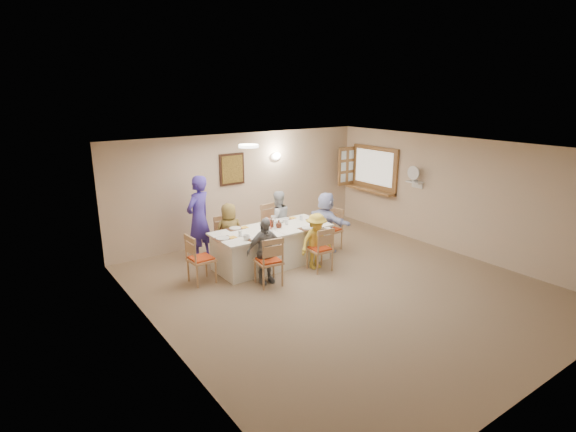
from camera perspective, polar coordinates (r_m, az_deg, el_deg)
ground at (r=8.29m, az=6.83°, el=-8.95°), size 7.00×7.00×0.00m
room_walls at (r=7.78m, az=7.19°, el=1.24°), size 7.00×7.00×7.00m
wall_picture at (r=10.35m, az=-7.12°, el=5.92°), size 0.62×0.05×0.72m
wall_sconce at (r=10.91m, az=-1.51°, el=7.60°), size 0.26×0.09×0.18m
ceiling_light at (r=8.20m, az=-5.03°, el=8.85°), size 0.36×0.36×0.05m
serving_hatch at (r=11.66m, az=10.94°, el=5.87°), size 0.06×1.50×1.15m
hatch_sill at (r=11.68m, az=10.40°, el=3.28°), size 0.30×1.50×0.05m
shutter_door at (r=12.02m, az=7.45°, el=6.30°), size 0.55×0.04×1.00m
fan_shelf at (r=10.75m, az=15.80°, el=4.18°), size 0.22×0.36×0.03m
desk_fan at (r=10.70m, az=15.75°, el=4.95°), size 0.30×0.30×0.28m
dining_table at (r=9.13m, az=-2.06°, el=-3.88°), size 2.41×1.02×0.76m
chair_back_left at (r=9.48m, az=-7.77°, el=-2.81°), size 0.45×0.45×0.91m
chair_back_right at (r=10.04m, az=-1.72°, el=-1.34°), size 0.54×0.54×0.99m
chair_front_left at (r=8.16m, az=-2.49°, el=-5.64°), size 0.51×0.51×0.94m
chair_front_right at (r=8.84m, az=4.07°, el=-4.13°), size 0.45×0.45×0.90m
chair_left_end at (r=8.40m, az=-10.96°, el=-5.28°), size 0.47×0.47×0.94m
chair_right_end at (r=9.99m, az=5.38°, el=-1.70°), size 0.50×0.50×0.92m
diner_back_left at (r=9.32m, az=-7.46°, el=-2.07°), size 0.73×0.59×1.23m
diner_back_right at (r=9.90m, az=-1.34°, el=-0.58°), size 0.80×0.71×1.33m
diner_front_left at (r=8.21m, az=-2.96°, el=-4.46°), size 0.77×0.43×1.23m
diner_front_right at (r=8.89m, az=3.59°, el=-3.20°), size 0.76×0.47×1.13m
diner_right_end at (r=9.85m, az=4.84°, el=-0.73°), size 1.24×0.45×1.32m
caregiver at (r=9.46m, az=-11.26°, el=-0.24°), size 1.00×0.96×1.78m
placemat_fl at (r=8.37m, az=-3.93°, el=-3.00°), size 0.35×0.26×0.01m
plate_fl at (r=8.36m, az=-3.93°, el=-2.93°), size 0.25×0.25×0.02m
napkin_fl at (r=8.41m, az=-2.71°, el=-2.82°), size 0.15×0.15×0.01m
placemat_fr at (r=9.02m, az=2.58°, el=-1.58°), size 0.37×0.27×0.01m
plate_fr at (r=9.01m, az=2.58°, el=-1.52°), size 0.26×0.26×0.02m
napkin_fr at (r=9.08m, az=3.67°, el=-1.42°), size 0.14×0.14×0.01m
placemat_bl at (r=9.06m, az=-6.72°, el=-1.59°), size 0.34×0.25×0.01m
plate_bl at (r=9.06m, az=-6.72°, el=-1.53°), size 0.24×0.24×0.01m
napkin_bl at (r=9.10m, az=-5.57°, el=-1.43°), size 0.13×0.13×0.01m
placemat_br at (r=9.66m, az=-0.48°, el=-0.37°), size 0.33×0.25×0.01m
plate_br at (r=9.66m, az=-0.48°, el=-0.31°), size 0.22×0.22×0.01m
napkin_br at (r=9.72m, az=0.56°, el=-0.23°), size 0.13×0.13×0.01m
placemat_le at (r=8.49m, az=-8.30°, el=-2.86°), size 0.34×0.25×0.01m
plate_le at (r=8.48m, az=-8.30°, el=-2.79°), size 0.26×0.26×0.02m
napkin_le at (r=8.52m, az=-7.07°, el=-2.69°), size 0.14×0.14×0.01m
placemat_re at (r=9.64m, az=3.49°, el=-0.44°), size 0.35×0.26×0.01m
plate_re at (r=9.64m, az=3.49°, el=-0.38°), size 0.24×0.24×0.01m
napkin_re at (r=9.71m, az=4.50°, el=-0.29°), size 0.14×0.14×0.01m
teacup_a at (r=8.34m, az=-5.29°, el=-2.75°), size 0.20×0.20×0.10m
teacup_b at (r=9.59m, az=-1.89°, el=-0.24°), size 0.14×0.14×0.09m
bowl_a at (r=8.69m, az=-2.77°, el=-2.09°), size 0.39×0.39×0.06m
bowl_b at (r=9.42m, az=-1.11°, el=-0.62°), size 0.27×0.27×0.06m
condiment_ketchup at (r=8.94m, az=-2.40°, el=-1.01°), size 0.15×0.15×0.22m
condiment_brown at (r=9.08m, az=-2.15°, el=-0.81°), size 0.16×0.16×0.20m
condiment_malt at (r=9.04m, az=-1.17°, el=-1.01°), size 0.15×0.15×0.16m
drinking_glass at (r=8.96m, az=-3.06°, el=-1.35°), size 0.07×0.07×0.10m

